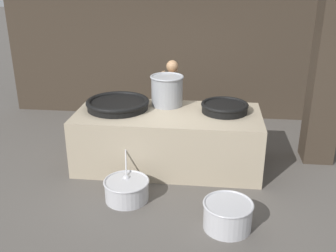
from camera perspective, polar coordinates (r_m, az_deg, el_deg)
The scene contains 10 objects.
ground_plane at distance 7.09m, azimuth 0.00°, elevation -5.54°, with size 60.00×60.00×0.00m, color #56514C.
back_wall at distance 9.05m, azimuth 1.98°, elevation 13.65°, with size 8.09×0.24×3.95m, color #382D23.
support_pillar at distance 7.19m, azimuth 22.57°, elevation 9.90°, with size 0.52×0.52×3.95m, color #382D23.
hearth_platform at distance 6.88m, azimuth 0.00°, elevation -1.90°, with size 3.16×1.42×0.98m.
giant_wok_near at distance 6.92m, azimuth -7.31°, elevation 3.21°, with size 1.10×1.10×0.16m.
giant_wok_far at distance 6.77m, azimuth 8.22°, elevation 2.74°, with size 0.81×0.81×0.16m.
stock_pot at distance 6.99m, azimuth -0.14°, elevation 5.25°, with size 0.60×0.60×0.54m.
cook at distance 7.74m, azimuth 0.54°, elevation 4.03°, with size 0.38×0.60×1.65m.
prep_bowl_vegetables at distance 6.02m, azimuth -6.02°, elevation -9.05°, with size 0.69×0.89×0.60m.
prep_bowl_meat at distance 5.44m, azimuth 8.66°, elevation -12.52°, with size 0.68×0.68×0.39m.
Camera 1 is at (0.72, -6.26, 3.25)m, focal length 42.00 mm.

